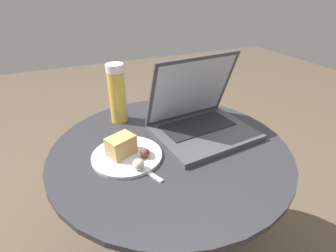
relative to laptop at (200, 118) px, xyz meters
The scene contains 5 objects.
table 0.23m from the laptop, 160.59° to the right, with size 0.75×0.75×0.54m.
laptop is the anchor object (origin of this frame).
beer_glass 0.30m from the laptop, 140.02° to the left, with size 0.06×0.06×0.21m.
snack_plate 0.28m from the laptop, behind, with size 0.21×0.21×0.07m.
fork 0.28m from the laptop, 159.24° to the right, with size 0.09×0.17×0.00m.
Camera 1 is at (-0.29, -0.63, 1.00)m, focal length 28.00 mm.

